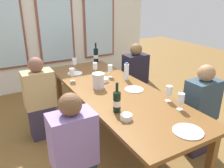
# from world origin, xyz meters

# --- Properties ---
(ground_plane) EXTENTS (12.00, 12.00, 0.00)m
(ground_plane) POSITION_xyz_m (0.00, 0.00, 0.00)
(ground_plane) COLOR brown
(back_wall_with_windows) EXTENTS (4.11, 0.10, 2.90)m
(back_wall_with_windows) POSITION_xyz_m (0.00, 2.37, 1.45)
(back_wall_with_windows) COLOR silver
(back_wall_with_windows) RESTS_ON ground
(dining_table) EXTENTS (0.91, 2.54, 0.74)m
(dining_table) POSITION_xyz_m (0.00, 0.00, 0.67)
(dining_table) COLOR brown
(dining_table) RESTS_ON ground
(white_plate_0) EXTENTS (0.23, 0.23, 0.01)m
(white_plate_0) POSITION_xyz_m (0.20, -0.12, 0.74)
(white_plate_0) COLOR white
(white_plate_0) RESTS_ON dining_table
(white_plate_1) EXTENTS (0.26, 0.26, 0.01)m
(white_plate_1) POSITION_xyz_m (0.08, -1.10, 0.74)
(white_plate_1) COLOR white
(white_plate_1) RESTS_ON dining_table
(white_plate_2) EXTENTS (0.21, 0.21, 0.01)m
(white_plate_2) POSITION_xyz_m (-0.21, 0.81, 0.74)
(white_plate_2) COLOR white
(white_plate_2) RESTS_ON dining_table
(metal_pitcher) EXTENTS (0.16, 0.16, 0.19)m
(metal_pitcher) POSITION_xyz_m (-0.15, 0.14, 0.84)
(metal_pitcher) COLOR silver
(metal_pitcher) RESTS_ON dining_table
(wine_bottle_0) EXTENTS (0.08, 0.08, 0.30)m
(wine_bottle_0) POSITION_xyz_m (-0.26, -0.50, 0.85)
(wine_bottle_0) COLOR black
(wine_bottle_0) RESTS_ON dining_table
(wine_bottle_1) EXTENTS (0.08, 0.08, 0.34)m
(wine_bottle_1) POSITION_xyz_m (0.31, 1.18, 0.87)
(wine_bottle_1) COLOR black
(wine_bottle_1) RESTS_ON dining_table
(tasting_bowl_0) EXTENTS (0.11, 0.11, 0.05)m
(tasting_bowl_0) POSITION_xyz_m (-0.26, -0.67, 0.77)
(tasting_bowl_0) COLOR white
(tasting_bowl_0) RESTS_ON dining_table
(tasting_bowl_1) EXTENTS (0.14, 0.14, 0.05)m
(tasting_bowl_1) POSITION_xyz_m (0.00, 0.31, 0.77)
(tasting_bowl_1) COLOR white
(tasting_bowl_1) RESTS_ON dining_table
(water_bottle) EXTENTS (0.06, 0.06, 0.24)m
(water_bottle) POSITION_xyz_m (0.31, 0.22, 0.85)
(water_bottle) COLOR white
(water_bottle) RESTS_ON dining_table
(wine_glass_0) EXTENTS (0.07, 0.07, 0.17)m
(wine_glass_0) POSITION_xyz_m (0.17, 0.43, 0.86)
(wine_glass_0) COLOR white
(wine_glass_0) RESTS_ON dining_table
(wine_glass_1) EXTENTS (0.07, 0.07, 0.17)m
(wine_glass_1) POSITION_xyz_m (0.32, -0.77, 0.86)
(wine_glass_1) COLOR white
(wine_glass_1) RESTS_ON dining_table
(wine_glass_2) EXTENTS (0.07, 0.07, 0.17)m
(wine_glass_2) POSITION_xyz_m (0.04, 0.64, 0.86)
(wine_glass_2) COLOR white
(wine_glass_2) RESTS_ON dining_table
(wine_glass_3) EXTENTS (0.07, 0.07, 0.17)m
(wine_glass_3) POSITION_xyz_m (0.35, -0.56, 0.86)
(wine_glass_3) COLOR white
(wine_glass_3) RESTS_ON dining_table
(wine_glass_4) EXTENTS (0.07, 0.07, 0.17)m
(wine_glass_4) POSITION_xyz_m (-0.13, 1.01, 0.86)
(wine_glass_4) COLOR white
(wine_glass_4) RESTS_ON dining_table
(wine_glass_5) EXTENTS (0.07, 0.07, 0.17)m
(wine_glass_5) POSITION_xyz_m (-0.34, 0.54, 0.86)
(wine_glass_5) COLOR white
(wine_glass_5) RESTS_ON dining_table
(seated_person_0) EXTENTS (0.38, 0.24, 1.11)m
(seated_person_0) POSITION_xyz_m (-0.78, 0.59, 0.53)
(seated_person_0) COLOR #362E43
(seated_person_0) RESTS_ON ground
(seated_person_1) EXTENTS (0.38, 0.24, 1.11)m
(seated_person_1) POSITION_xyz_m (0.78, 0.68, 0.53)
(seated_person_1) COLOR #2A2B3A
(seated_person_1) RESTS_ON ground
(seated_person_2) EXTENTS (0.38, 0.24, 1.11)m
(seated_person_2) POSITION_xyz_m (-0.78, -0.66, 0.53)
(seated_person_2) COLOR #223137
(seated_person_2) RESTS_ON ground
(seated_person_3) EXTENTS (0.38, 0.24, 1.11)m
(seated_person_3) POSITION_xyz_m (0.78, -0.66, 0.53)
(seated_person_3) COLOR #312531
(seated_person_3) RESTS_ON ground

